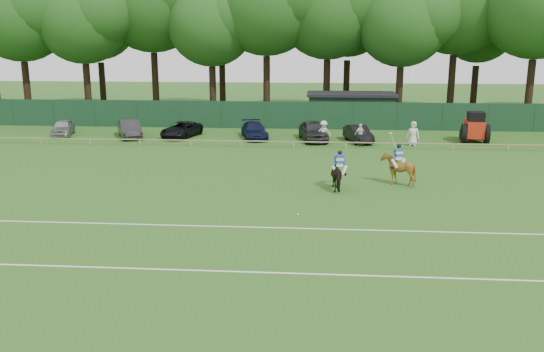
# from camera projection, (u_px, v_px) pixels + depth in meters

# --- Properties ---
(ground) EXTENTS (160.00, 160.00, 0.00)m
(ground) POSITION_uv_depth(u_px,v_px,m) (256.00, 220.00, 26.71)
(ground) COLOR #1E4C14
(ground) RESTS_ON ground
(horse_dark) EXTENTS (1.19, 2.10, 1.68)m
(horse_dark) POSITION_uv_depth(u_px,v_px,m) (339.00, 175.00, 31.83)
(horse_dark) COLOR black
(horse_dark) RESTS_ON ground
(horse_chestnut) EXTENTS (1.99, 2.11, 1.87)m
(horse_chestnut) POSITION_uv_depth(u_px,v_px,m) (398.00, 169.00, 32.84)
(horse_chestnut) COLOR brown
(horse_chestnut) RESTS_ON ground
(sedan_silver) EXTENTS (2.54, 4.27, 1.36)m
(sedan_silver) POSITION_uv_depth(u_px,v_px,m) (63.00, 127.00, 49.24)
(sedan_silver) COLOR #9EA1A3
(sedan_silver) RESTS_ON ground
(sedan_grey) EXTENTS (3.31, 4.76, 1.49)m
(sedan_grey) POSITION_uv_depth(u_px,v_px,m) (130.00, 129.00, 48.27)
(sedan_grey) COLOR #2B2A2D
(sedan_grey) RESTS_ON ground
(suv_black) EXTENTS (3.19, 5.00, 1.28)m
(suv_black) POSITION_uv_depth(u_px,v_px,m) (181.00, 130.00, 48.37)
(suv_black) COLOR black
(suv_black) RESTS_ON ground
(sedan_navy) EXTENTS (2.92, 4.90, 1.33)m
(sedan_navy) POSITION_uv_depth(u_px,v_px,m) (254.00, 130.00, 47.82)
(sedan_navy) COLOR #111738
(sedan_navy) RESTS_ON ground
(hatch_grey) EXTENTS (2.78, 5.03, 1.62)m
(hatch_grey) POSITION_uv_depth(u_px,v_px,m) (313.00, 131.00, 46.73)
(hatch_grey) COLOR #2B2B2D
(hatch_grey) RESTS_ON ground
(estate_black) EXTENTS (2.40, 4.21, 1.31)m
(estate_black) POSITION_uv_depth(u_px,v_px,m) (358.00, 134.00, 46.16)
(estate_black) COLOR black
(estate_black) RESTS_ON ground
(spectator_left) EXTENTS (1.28, 0.90, 1.81)m
(spectator_left) POSITION_uv_depth(u_px,v_px,m) (324.00, 132.00, 45.49)
(spectator_left) COLOR silver
(spectator_left) RESTS_ON ground
(spectator_mid) EXTENTS (1.05, 0.90, 1.69)m
(spectator_mid) POSITION_uv_depth(u_px,v_px,m) (360.00, 134.00, 44.84)
(spectator_mid) COLOR silver
(spectator_mid) RESTS_ON ground
(spectator_right) EXTENTS (1.04, 0.79, 1.91)m
(spectator_right) POSITION_uv_depth(u_px,v_px,m) (413.00, 134.00, 44.47)
(spectator_right) COLOR silver
(spectator_right) RESTS_ON ground
(rider_dark) EXTENTS (0.93, 0.43, 1.41)m
(rider_dark) POSITION_uv_depth(u_px,v_px,m) (340.00, 162.00, 31.64)
(rider_dark) COLOR silver
(rider_dark) RESTS_ON ground
(rider_chestnut) EXTENTS (0.98, 0.55, 2.05)m
(rider_chestnut) POSITION_uv_depth(u_px,v_px,m) (399.00, 155.00, 32.63)
(rider_chestnut) COLOR silver
(rider_chestnut) RESTS_ON ground
(polo_ball) EXTENTS (0.09, 0.09, 0.09)m
(polo_ball) POSITION_uv_depth(u_px,v_px,m) (298.00, 214.00, 27.45)
(polo_ball) COLOR silver
(polo_ball) RESTS_ON ground
(pitch_lines) EXTENTS (60.00, 5.10, 0.01)m
(pitch_lines) POSITION_uv_depth(u_px,v_px,m) (247.00, 247.00, 23.32)
(pitch_lines) COLOR silver
(pitch_lines) RESTS_ON ground
(pitch_rail) EXTENTS (62.10, 0.10, 0.50)m
(pitch_rail) POSITION_uv_depth(u_px,v_px,m) (281.00, 142.00, 44.03)
(pitch_rail) COLOR #997F5B
(pitch_rail) RESTS_ON ground
(perimeter_fence) EXTENTS (92.08, 0.08, 2.50)m
(perimeter_fence) POSITION_uv_depth(u_px,v_px,m) (287.00, 115.00, 52.56)
(perimeter_fence) COLOR #14351E
(perimeter_fence) RESTS_ON ground
(utility_shed) EXTENTS (8.40, 4.40, 3.04)m
(utility_shed) POSITION_uv_depth(u_px,v_px,m) (351.00, 109.00, 54.95)
(utility_shed) COLOR #14331E
(utility_shed) RESTS_ON ground
(tree_row) EXTENTS (96.00, 12.00, 21.00)m
(tree_row) POSITION_uv_depth(u_px,v_px,m) (310.00, 117.00, 60.45)
(tree_row) COLOR #26561C
(tree_row) RESTS_ON ground
(tractor) EXTENTS (2.28, 3.15, 2.48)m
(tractor) POSITION_uv_depth(u_px,v_px,m) (475.00, 128.00, 45.95)
(tractor) COLOR #B32410
(tractor) RESTS_ON ground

